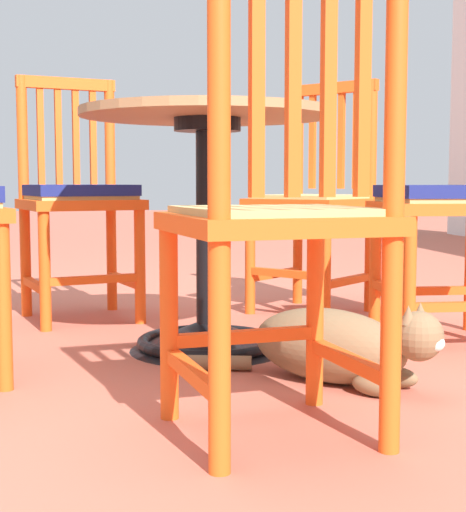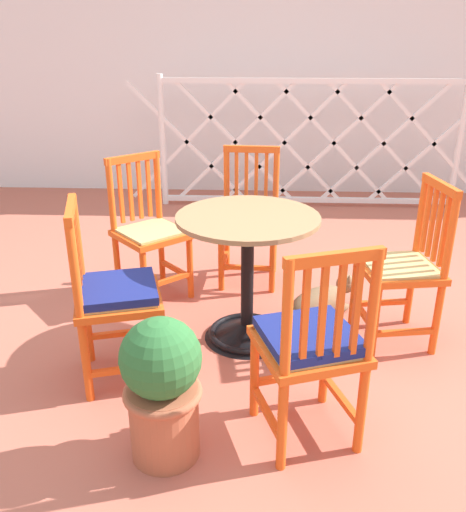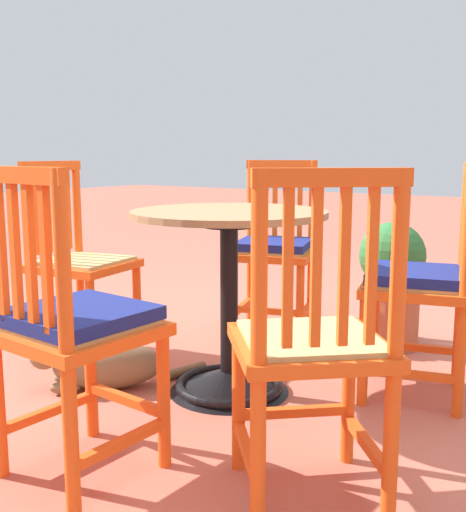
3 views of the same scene
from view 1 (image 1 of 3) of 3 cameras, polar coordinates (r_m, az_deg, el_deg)
The scene contains 7 objects.
ground_plane at distance 2.31m, azimuth -6.00°, elevation -7.44°, with size 24.00×24.00×0.00m, color #BC604C.
cafe_table at distance 2.36m, azimuth -1.86°, elevation -0.13°, with size 0.76×0.76×0.73m.
orange_chair_facing_out at distance 3.09m, azimuth 6.02°, elevation 3.92°, with size 0.57×0.57×0.91m.
orange_chair_at_corner at distance 2.96m, azimuth -11.27°, elevation 4.04°, with size 0.49×0.49×0.91m.
orange_chair_by_planter at distance 1.53m, azimuth 3.44°, elevation 2.43°, with size 0.46×0.46×0.91m.
orange_chair_tucked_in at distance 2.59m, azimuth 15.63°, elevation 3.76°, with size 0.42×0.42×0.91m.
tabby_cat at distance 2.01m, azimuth 7.86°, elevation -6.62°, with size 0.48×0.62×0.23m.
Camera 1 is at (2.25, -0.15, 0.51)m, focal length 54.66 mm.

